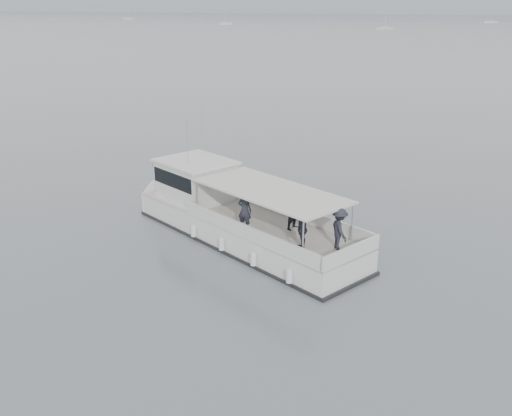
% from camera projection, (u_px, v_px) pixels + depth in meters
% --- Properties ---
extents(ground, '(1400.00, 1400.00, 0.00)m').
position_uv_depth(ground, '(343.00, 255.00, 23.55)').
color(ground, slate).
rests_on(ground, ground).
extents(tour_boat, '(12.89, 7.96, 5.63)m').
position_uv_depth(tour_boat, '(228.00, 214.00, 25.50)').
color(tour_boat, silver).
rests_on(tour_boat, ground).
extents(moored_fleet, '(401.70, 348.26, 10.57)m').
position_uv_depth(moored_fleet, '(373.00, 28.00, 226.18)').
color(moored_fleet, silver).
rests_on(moored_fleet, ground).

